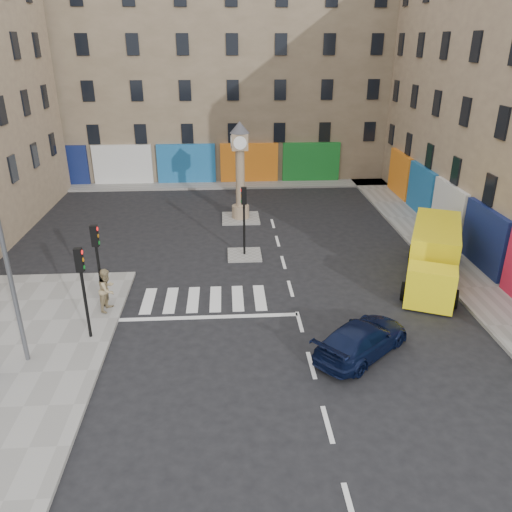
{
  "coord_description": "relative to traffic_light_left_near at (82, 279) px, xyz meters",
  "views": [
    {
      "loc": [
        -2.91,
        -16.69,
        10.76
      ],
      "look_at": [
        -1.66,
        3.35,
        2.0
      ],
      "focal_mm": 35.0,
      "sensor_mm": 36.0,
      "label": 1
    }
  ],
  "objects": [
    {
      "name": "lamp_post",
      "position": [
        -1.9,
        -1.4,
        2.17
      ],
      "size": [
        0.5,
        0.25,
        8.3
      ],
      "color": "#595B60",
      "rests_on": "sidewalk_left"
    },
    {
      "name": "navy_sedan",
      "position": [
        10.26,
        -1.57,
        -1.98
      ],
      "size": [
        4.46,
        4.25,
        1.27
      ],
      "primitive_type": "imported",
      "rotation": [
        0.0,
        0.0,
        2.3
      ],
      "color": "black",
      "rests_on": "ground"
    },
    {
      "name": "building_far",
      "position": [
        4.3,
        27.8,
        5.88
      ],
      "size": [
        32.0,
        10.0,
        17.0
      ],
      "primitive_type": "cube",
      "color": "#857359",
      "rests_on": "ground"
    },
    {
      "name": "sidewalk_far",
      "position": [
        4.3,
        22.0,
        -2.55
      ],
      "size": [
        32.0,
        2.4,
        0.15
      ],
      "primitive_type": "cube",
      "color": "gray",
      "rests_on": "ground"
    },
    {
      "name": "yellow_van",
      "position": [
        15.27,
        4.47,
        -1.36
      ],
      "size": [
        4.7,
        7.24,
        2.54
      ],
      "rotation": [
        0.0,
        0.0,
        -0.41
      ],
      "color": "yellow",
      "rests_on": "ground"
    },
    {
      "name": "island_far",
      "position": [
        6.3,
        13.8,
        -2.56
      ],
      "size": [
        2.4,
        2.4,
        0.12
      ],
      "primitive_type": "cube",
      "color": "gray",
      "rests_on": "ground"
    },
    {
      "name": "sidewalk_right",
      "position": [
        17.0,
        9.8,
        -2.55
      ],
      "size": [
        2.6,
        30.0,
        0.15
      ],
      "primitive_type": "cube",
      "color": "gray",
      "rests_on": "ground"
    },
    {
      "name": "island_near",
      "position": [
        6.3,
        7.8,
        -2.56
      ],
      "size": [
        1.8,
        1.8,
        0.12
      ],
      "primitive_type": "cube",
      "color": "gray",
      "rests_on": "ground"
    },
    {
      "name": "traffic_light_left_near",
      "position": [
        0.0,
        0.0,
        0.0
      ],
      "size": [
        0.28,
        0.22,
        3.7
      ],
      "color": "black",
      "rests_on": "sidewalk_left"
    },
    {
      "name": "pedestrian_tan",
      "position": [
        0.3,
        2.1,
        -1.53
      ],
      "size": [
        0.94,
        1.08,
        1.88
      ],
      "primitive_type": "imported",
      "rotation": [
        0.0,
        0.0,
        1.28
      ],
      "color": "#9A865F",
      "rests_on": "sidewalk_left"
    },
    {
      "name": "traffic_light_island",
      "position": [
        6.3,
        7.8,
        -0.03
      ],
      "size": [
        0.28,
        0.22,
        3.7
      ],
      "color": "black",
      "rests_on": "island_near"
    },
    {
      "name": "traffic_light_left_far",
      "position": [
        0.0,
        2.4,
        0.0
      ],
      "size": [
        0.28,
        0.22,
        3.7
      ],
      "color": "black",
      "rests_on": "sidewalk_left"
    },
    {
      "name": "ground",
      "position": [
        8.3,
        -0.2,
        -2.62
      ],
      "size": [
        120.0,
        120.0,
        0.0
      ],
      "primitive_type": "plane",
      "color": "black",
      "rests_on": "ground"
    },
    {
      "name": "clock_pillar",
      "position": [
        6.3,
        13.8,
        0.93
      ],
      "size": [
        1.2,
        1.2,
        6.1
      ],
      "color": "tan",
      "rests_on": "island_far"
    }
  ]
}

